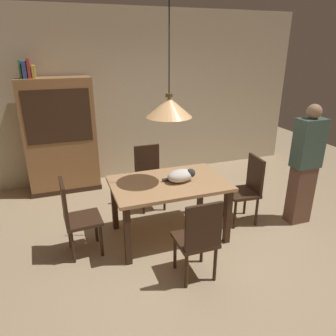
{
  "coord_description": "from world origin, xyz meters",
  "views": [
    {
      "loc": [
        -1.28,
        -2.88,
        2.3
      ],
      "look_at": [
        -0.04,
        0.61,
        0.85
      ],
      "focal_mm": 33.57,
      "sensor_mm": 36.0,
      "label": 1
    }
  ],
  "objects": [
    {
      "name": "chair_far_back",
      "position": [
        -0.1,
        1.29,
        0.51
      ],
      "size": [
        0.4,
        0.4,
        0.93
      ],
      "color": "#382316",
      "rests_on": "ground"
    },
    {
      "name": "person_standing",
      "position": [
        1.71,
        0.14,
        0.82
      ],
      "size": [
        0.36,
        0.22,
        1.63
      ],
      "color": "brown",
      "rests_on": "ground"
    },
    {
      "name": "chair_right_side",
      "position": [
        1.03,
        0.4,
        0.51
      ],
      "size": [
        0.43,
        0.43,
        0.93
      ],
      "color": "#382316",
      "rests_on": "ground"
    },
    {
      "name": "hutch_bookcase",
      "position": [
        -1.27,
        2.32,
        0.89
      ],
      "size": [
        1.12,
        0.45,
        1.85
      ],
      "color": "olive",
      "rests_on": "ground"
    },
    {
      "name": "ground",
      "position": [
        0.0,
        0.0,
        0.0
      ],
      "size": [
        10.0,
        10.0,
        0.0
      ],
      "primitive_type": "plane",
      "color": "tan"
    },
    {
      "name": "book_green_slim",
      "position": [
        -1.71,
        2.32,
        1.98
      ],
      "size": [
        0.03,
        0.2,
        0.26
      ],
      "primitive_type": "cube",
      "color": "#427A4C",
      "rests_on": "hutch_bookcase"
    },
    {
      "name": "dining_table",
      "position": [
        -0.1,
        0.41,
        0.65
      ],
      "size": [
        1.4,
        0.9,
        0.75
      ],
      "color": "tan",
      "rests_on": "ground"
    },
    {
      "name": "book_yellow_short",
      "position": [
        -1.53,
        2.32,
        1.94
      ],
      "size": [
        0.04,
        0.2,
        0.18
      ],
      "primitive_type": "cube",
      "color": "gold",
      "rests_on": "hutch_bookcase"
    },
    {
      "name": "chair_left_side",
      "position": [
        -1.23,
        0.4,
        0.51
      ],
      "size": [
        0.42,
        0.42,
        0.93
      ],
      "color": "#382316",
      "rests_on": "ground"
    },
    {
      "name": "book_blue_wide",
      "position": [
        -1.65,
        2.32,
        1.97
      ],
      "size": [
        0.06,
        0.24,
        0.24
      ],
      "primitive_type": "cube",
      "color": "#384C93",
      "rests_on": "hutch_bookcase"
    },
    {
      "name": "pendant_lamp",
      "position": [
        -0.1,
        0.41,
        1.66
      ],
      "size": [
        0.52,
        0.52,
        1.3
      ],
      "color": "#E0A86B"
    },
    {
      "name": "cat_sleeping",
      "position": [
        0.05,
        0.37,
        0.83
      ],
      "size": [
        0.4,
        0.27,
        0.16
      ],
      "color": "silver",
      "rests_on": "dining_table"
    },
    {
      "name": "back_wall",
      "position": [
        0.0,
        2.65,
        1.45
      ],
      "size": [
        6.4,
        0.1,
        2.9
      ],
      "primitive_type": "cube",
      "color": "beige",
      "rests_on": "ground"
    },
    {
      "name": "chair_near_front",
      "position": [
        -0.1,
        -0.47,
        0.51
      ],
      "size": [
        0.4,
        0.4,
        0.93
      ],
      "color": "#382316",
      "rests_on": "ground"
    },
    {
      "name": "book_red_tall",
      "position": [
        -1.59,
        2.32,
        1.99
      ],
      "size": [
        0.04,
        0.22,
        0.28
      ],
      "primitive_type": "cube",
      "color": "#B73833",
      "rests_on": "hutch_bookcase"
    }
  ]
}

